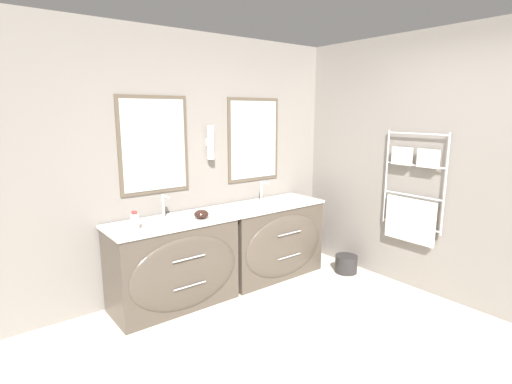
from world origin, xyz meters
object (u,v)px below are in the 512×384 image
at_px(waste_bin, 346,263).
at_px(toiletry_bottle, 135,222).
at_px(vanity_left, 174,264).
at_px(amenity_bowl, 201,214).
at_px(vanity_right, 271,239).

bearing_deg(waste_bin, toiletry_bottle, 169.59).
height_order(vanity_left, waste_bin, vanity_left).
height_order(vanity_left, amenity_bowl, amenity_bowl).
height_order(vanity_right, waste_bin, vanity_right).
relative_size(vanity_left, toiletry_bottle, 7.00).
distance_m(vanity_right, amenity_bowl, 1.03).
bearing_deg(vanity_right, amenity_bowl, -176.28).
bearing_deg(toiletry_bottle, vanity_left, 8.49).
relative_size(vanity_left, waste_bin, 4.66).
height_order(amenity_bowl, waste_bin, amenity_bowl).
distance_m(vanity_right, toiletry_bottle, 1.64).
bearing_deg(toiletry_bottle, waste_bin, -10.41).
relative_size(toiletry_bottle, amenity_bowl, 1.24).
bearing_deg(toiletry_bottle, amenity_bowl, -0.37).
relative_size(vanity_right, amenity_bowl, 8.69).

